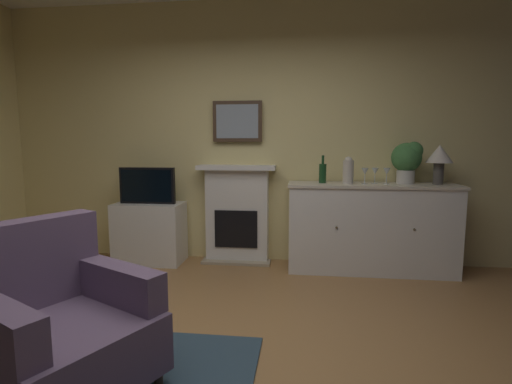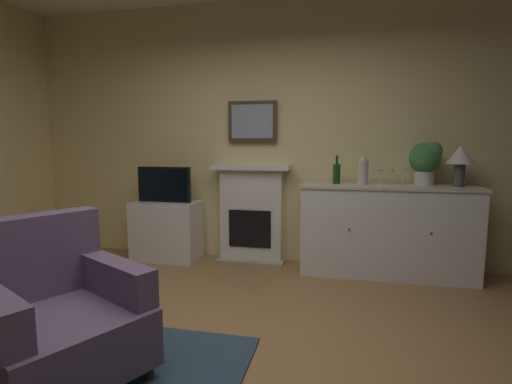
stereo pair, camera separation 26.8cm
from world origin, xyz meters
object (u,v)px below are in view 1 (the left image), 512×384
(tv_set, at_px, (147,186))
(armchair, at_px, (58,325))
(fireplace_unit, at_px, (237,214))
(wine_glass_right, at_px, (387,172))
(wine_glass_left, at_px, (365,172))
(wine_bottle, at_px, (323,173))
(framed_picture, at_px, (237,121))
(sideboard_cabinet, at_px, (371,228))
(tv_cabinet, at_px, (150,233))
(vase_decorative, at_px, (348,170))
(potted_plant_small, at_px, (407,159))
(table_lamp, at_px, (439,157))
(wine_glass_center, at_px, (375,172))

(tv_set, relative_size, armchair, 0.58)
(fireplace_unit, bearing_deg, wine_glass_right, -6.85)
(wine_glass_left, bearing_deg, wine_bottle, 172.07)
(framed_picture, relative_size, sideboard_cabinet, 0.32)
(wine_glass_right, bearing_deg, tv_cabinet, 179.38)
(vase_decorative, bearing_deg, sideboard_cabinet, 11.16)
(tv_cabinet, bearing_deg, wine_bottle, 0.21)
(potted_plant_small, xyz_separation_m, armchair, (-2.34, -2.29, -0.80))
(table_lamp, distance_m, armchair, 3.56)
(sideboard_cabinet, height_order, tv_cabinet, sideboard_cabinet)
(vase_decorative, height_order, tv_cabinet, vase_decorative)
(fireplace_unit, distance_m, wine_glass_right, 1.67)
(tv_set, bearing_deg, wine_glass_right, -0.10)
(fireplace_unit, relative_size, tv_cabinet, 1.47)
(wine_glass_center, height_order, tv_cabinet, wine_glass_center)
(wine_glass_center, relative_size, tv_set, 0.27)
(fireplace_unit, relative_size, vase_decorative, 3.91)
(sideboard_cabinet, height_order, wine_glass_right, wine_glass_right)
(wine_glass_left, distance_m, tv_set, 2.34)
(vase_decorative, distance_m, armchair, 2.89)
(vase_decorative, distance_m, potted_plant_small, 0.62)
(framed_picture, bearing_deg, tv_cabinet, -167.99)
(vase_decorative, xyz_separation_m, tv_cabinet, (-2.17, 0.07, -0.73))
(wine_glass_left, xyz_separation_m, vase_decorative, (-0.17, -0.01, 0.02))
(potted_plant_small, relative_size, armchair, 0.40)
(framed_picture, xyz_separation_m, wine_glass_right, (1.58, -0.23, -0.53))
(tv_cabinet, relative_size, tv_set, 1.21)
(fireplace_unit, bearing_deg, tv_cabinet, -170.55)
(sideboard_cabinet, xyz_separation_m, wine_glass_left, (-0.08, -0.04, 0.58))
(fireplace_unit, xyz_separation_m, tv_cabinet, (-0.98, -0.16, -0.21))
(wine_glass_right, height_order, tv_set, wine_glass_right)
(tv_set, relative_size, potted_plant_small, 1.44)
(wine_bottle, bearing_deg, table_lamp, -1.09)
(table_lamp, bearing_deg, wine_glass_center, 178.24)
(tv_set, height_order, armchair, tv_set)
(vase_decorative, relative_size, potted_plant_small, 0.65)
(tv_set, distance_m, armchair, 2.33)
(fireplace_unit, distance_m, framed_picture, 1.03)
(framed_picture, xyz_separation_m, armchair, (-0.55, -2.47, -1.20))
(framed_picture, height_order, table_lamp, framed_picture)
(wine_glass_left, bearing_deg, wine_glass_center, 26.96)
(wine_bottle, height_order, armchair, wine_bottle)
(fireplace_unit, relative_size, framed_picture, 2.00)
(framed_picture, bearing_deg, potted_plant_small, -5.65)
(wine_bottle, distance_m, tv_set, 1.92)
(vase_decorative, bearing_deg, wine_glass_center, 13.89)
(wine_bottle, distance_m, tv_cabinet, 2.04)
(wine_bottle, relative_size, potted_plant_small, 0.67)
(wine_bottle, relative_size, tv_cabinet, 0.39)
(framed_picture, distance_m, wine_bottle, 1.10)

